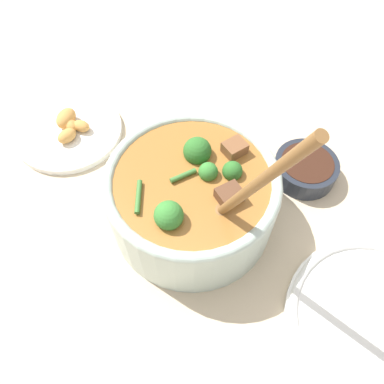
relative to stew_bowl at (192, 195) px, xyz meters
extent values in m
plane|color=#C6B293|center=(0.00, 0.00, -0.06)|extent=(4.00, 4.00, 0.00)
cylinder|color=#B2C6BC|center=(0.00, 0.00, -0.01)|extent=(0.25, 0.25, 0.10)
torus|color=#B2C6BC|center=(0.00, 0.00, 0.04)|extent=(0.25, 0.25, 0.02)
cylinder|color=#9E662D|center=(0.00, 0.00, 0.01)|extent=(0.23, 0.23, 0.07)
sphere|color=#387F33|center=(-0.07, 0.02, 0.05)|extent=(0.04, 0.04, 0.04)
cylinder|color=#6B9956|center=(-0.07, 0.02, 0.02)|extent=(0.01, 0.01, 0.02)
sphere|color=#2D6B28|center=(0.02, -0.05, 0.05)|extent=(0.03, 0.03, 0.03)
cylinder|color=#6B9956|center=(0.02, -0.05, 0.03)|extent=(0.01, 0.01, 0.01)
sphere|color=#2D6B28|center=(0.04, 0.00, 0.05)|extent=(0.04, 0.04, 0.04)
cylinder|color=#6B9956|center=(0.04, 0.00, 0.02)|extent=(0.01, 0.01, 0.02)
sphere|color=#387F33|center=(0.01, -0.02, 0.05)|extent=(0.03, 0.03, 0.03)
cylinder|color=#6B9956|center=(0.01, -0.02, 0.03)|extent=(0.01, 0.01, 0.01)
cube|color=brown|center=(0.06, -0.05, 0.05)|extent=(0.04, 0.04, 0.02)
cube|color=brown|center=(-0.02, -0.05, 0.05)|extent=(0.04, 0.04, 0.02)
cylinder|color=#3D7533|center=(0.00, 0.01, 0.05)|extent=(0.03, 0.03, 0.01)
cylinder|color=#3D7533|center=(-0.04, 0.06, 0.05)|extent=(0.05, 0.02, 0.01)
ellipsoid|color=brown|center=(-0.04, -0.05, 0.04)|extent=(0.04, 0.03, 0.01)
cylinder|color=brown|center=(-0.07, -0.08, 0.15)|extent=(0.08, 0.08, 0.23)
cylinder|color=#232833|center=(0.12, -0.17, -0.05)|extent=(0.11, 0.11, 0.04)
cylinder|color=#381E14|center=(0.12, -0.17, -0.03)|extent=(0.09, 0.09, 0.01)
cylinder|color=white|center=(-0.13, -0.27, -0.06)|extent=(0.25, 0.25, 0.01)
torus|color=white|center=(-0.13, -0.27, -0.05)|extent=(0.24, 0.24, 0.01)
cylinder|color=white|center=(0.14, 0.26, -0.06)|extent=(0.20, 0.20, 0.01)
ellipsoid|color=#CC8E47|center=(0.14, 0.25, -0.04)|extent=(0.04, 0.04, 0.02)
ellipsoid|color=#CC8E47|center=(0.15, 0.26, -0.04)|extent=(0.05, 0.04, 0.03)
ellipsoid|color=#CC8E47|center=(0.14, 0.26, -0.04)|extent=(0.03, 0.04, 0.02)
ellipsoid|color=#CC8E47|center=(0.14, 0.23, -0.04)|extent=(0.03, 0.04, 0.02)
ellipsoid|color=#CC8E47|center=(0.11, 0.25, -0.04)|extent=(0.04, 0.04, 0.02)
camera|label=1|loc=(-0.30, -0.05, 0.46)|focal=35.00mm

